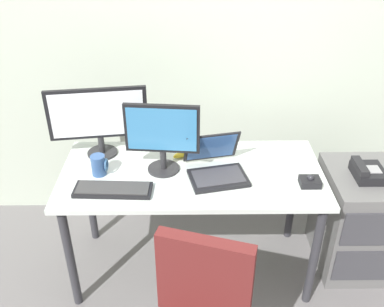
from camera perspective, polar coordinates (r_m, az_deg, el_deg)
name	(u,v)px	position (r m, az deg, el deg)	size (l,w,h in m)	color
ground_plane	(192,265)	(2.95, 0.00, -14.44)	(8.00, 8.00, 0.00)	slate
back_wall	(191,22)	(2.83, -0.16, 16.87)	(6.00, 0.10, 2.80)	#B1BCAA
desk	(192,184)	(2.51, 0.00, -3.98)	(1.49, 0.69, 0.74)	silver
file_cabinet	(355,219)	(2.94, 20.64, -8.11)	(0.42, 0.53, 0.67)	#5D5C5C
desk_phone	(367,172)	(2.72, 22.03, -2.25)	(0.17, 0.20, 0.09)	black
monitor_main	(98,117)	(2.57, -12.24, 4.67)	(0.57, 0.18, 0.42)	#262628
monitor_side	(162,134)	(2.37, -3.94, 2.54)	(0.41, 0.18, 0.41)	#262628
keyboard	(113,190)	(2.34, -10.33, -4.67)	(0.42, 0.15, 0.03)	black
laptop	(216,166)	(2.42, 3.13, -1.68)	(0.37, 0.37, 0.22)	black
trackball_mouse	(310,181)	(2.43, 15.22, -3.55)	(0.11, 0.09, 0.07)	black
coffee_mug	(99,165)	(2.47, -12.09, -1.50)	(0.09, 0.08, 0.12)	#315286
banana	(187,152)	(2.60, -0.69, 0.14)	(0.19, 0.04, 0.04)	yellow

